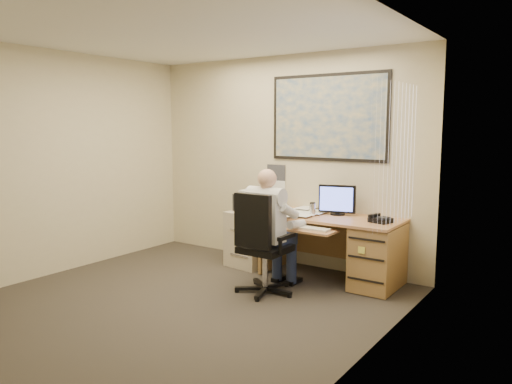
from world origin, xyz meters
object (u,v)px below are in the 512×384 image
Objects in this scene: filing_cabinet at (253,233)px; office_chair at (263,264)px; desk at (358,246)px; person at (267,231)px.

office_chair reaches higher than filing_cabinet.
desk reaches higher than filing_cabinet.
person is at bearing 90.23° from office_chair.
desk is 1.11m from person.
desk is 1.63× the size of filing_cabinet.
filing_cabinet is 0.73× the size of person.
desk is at bearing 50.40° from person.
desk is 1.45× the size of office_chair.
desk is at bearing 7.83° from filing_cabinet.
office_chair is 0.36m from person.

